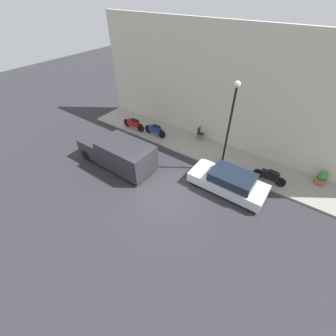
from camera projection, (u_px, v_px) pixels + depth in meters
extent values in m
plane|color=#2D2D33|center=(166.00, 192.00, 12.50)|extent=(60.00, 60.00, 0.00)
cube|color=gray|center=(207.00, 151.00, 15.49)|extent=(2.70, 19.46, 0.12)
cube|color=beige|center=(225.00, 91.00, 14.05)|extent=(0.30, 19.46, 7.53)
cube|color=silver|center=(227.00, 183.00, 12.42)|extent=(1.75, 4.19, 0.56)
cube|color=#192333|center=(233.00, 177.00, 11.98)|extent=(1.54, 2.30, 0.50)
cylinder|color=black|center=(195.00, 181.00, 12.75)|extent=(0.20, 0.67, 0.67)
cylinder|color=black|center=(208.00, 167.00, 13.69)|extent=(0.20, 0.67, 0.67)
cylinder|color=black|center=(250.00, 206.00, 11.31)|extent=(0.20, 0.67, 0.67)
cylinder|color=black|center=(260.00, 189.00, 12.25)|extent=(0.20, 0.67, 0.67)
cube|color=#2D2D33|center=(126.00, 156.00, 13.47)|extent=(1.96, 3.31, 1.58)
cube|color=#2D2D33|center=(99.00, 145.00, 14.76)|extent=(1.87, 1.78, 1.11)
cube|color=#192333|center=(95.00, 140.00, 14.68)|extent=(1.67, 0.98, 0.44)
cylinder|color=black|center=(87.00, 155.00, 14.61)|extent=(0.22, 0.70, 0.70)
cylinder|color=black|center=(106.00, 143.00, 15.68)|extent=(0.22, 0.70, 0.70)
cylinder|color=black|center=(131.00, 178.00, 12.88)|extent=(0.22, 0.70, 0.70)
cylinder|color=black|center=(149.00, 163.00, 13.94)|extent=(0.22, 0.70, 0.70)
cube|color=#B21E1E|center=(134.00, 123.00, 17.30)|extent=(0.30, 1.08, 0.46)
cube|color=black|center=(135.00, 120.00, 17.05)|extent=(0.27, 0.59, 0.12)
cylinder|color=black|center=(127.00, 123.00, 17.73)|extent=(0.10, 0.65, 0.65)
cylinder|color=black|center=(141.00, 128.00, 17.11)|extent=(0.10, 0.65, 0.65)
cube|color=black|center=(270.00, 175.00, 12.72)|extent=(0.30, 0.98, 0.44)
cube|color=black|center=(274.00, 173.00, 12.48)|extent=(0.27, 0.53, 0.12)
cylinder|color=black|center=(258.00, 173.00, 13.11)|extent=(0.10, 0.58, 0.58)
cylinder|color=black|center=(280.00, 182.00, 12.55)|extent=(0.10, 0.58, 0.58)
cube|color=navy|center=(155.00, 129.00, 16.59)|extent=(0.30, 0.99, 0.47)
cube|color=black|center=(156.00, 126.00, 16.34)|extent=(0.27, 0.54, 0.12)
cylinder|color=black|center=(149.00, 129.00, 16.98)|extent=(0.10, 0.64, 0.64)
cylinder|color=black|center=(162.00, 134.00, 16.44)|extent=(0.10, 0.64, 0.64)
cylinder|color=black|center=(228.00, 132.00, 12.41)|extent=(0.12, 0.12, 5.05)
sphere|color=silver|center=(237.00, 84.00, 10.73)|extent=(0.33, 0.33, 0.33)
cylinder|color=brown|center=(320.00, 181.00, 12.75)|extent=(0.55, 0.55, 0.40)
sphere|color=#337F38|center=(323.00, 176.00, 12.48)|extent=(0.54, 0.54, 0.54)
cube|color=#262626|center=(201.00, 134.00, 16.19)|extent=(0.40, 0.40, 0.04)
cube|color=#262626|center=(199.00, 130.00, 16.10)|extent=(0.40, 0.04, 0.47)
cylinder|color=#262626|center=(201.00, 139.00, 16.16)|extent=(0.04, 0.04, 0.43)
cylinder|color=#262626|center=(204.00, 136.00, 16.37)|extent=(0.04, 0.04, 0.43)
cylinder|color=#262626|center=(197.00, 137.00, 16.31)|extent=(0.04, 0.04, 0.43)
cylinder|color=#262626|center=(200.00, 135.00, 16.52)|extent=(0.04, 0.04, 0.43)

